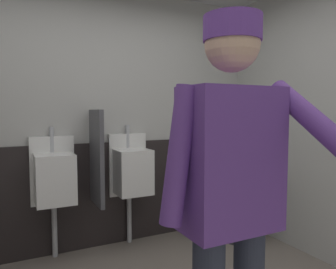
{
  "coord_description": "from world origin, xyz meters",
  "views": [
    {
      "loc": [
        -0.85,
        -1.56,
        1.39
      ],
      "look_at": [
        0.0,
        0.14,
        1.25
      ],
      "focal_mm": 34.34,
      "sensor_mm": 36.0,
      "label": 1
    }
  ],
  "objects_px": {
    "urinal_middle": "(132,171)",
    "trash_bin": "(241,205)",
    "urinal_left": "(54,178)",
    "urinal_right": "(195,165)",
    "person": "(232,187)"
  },
  "relations": [
    {
      "from": "urinal_middle",
      "to": "trash_bin",
      "type": "distance_m",
      "value": 1.24
    },
    {
      "from": "urinal_left",
      "to": "urinal_right",
      "type": "xyz_separation_m",
      "value": [
        1.5,
        0.0,
        0.0
      ]
    },
    {
      "from": "person",
      "to": "urinal_left",
      "type": "bearing_deg",
      "value": 103.87
    },
    {
      "from": "urinal_right",
      "to": "trash_bin",
      "type": "distance_m",
      "value": 0.66
    },
    {
      "from": "trash_bin",
      "to": "person",
      "type": "bearing_deg",
      "value": -130.94
    },
    {
      "from": "urinal_left",
      "to": "urinal_right",
      "type": "relative_size",
      "value": 1.0
    },
    {
      "from": "urinal_middle",
      "to": "trash_bin",
      "type": "height_order",
      "value": "urinal_middle"
    },
    {
      "from": "urinal_left",
      "to": "trash_bin",
      "type": "height_order",
      "value": "urinal_left"
    },
    {
      "from": "person",
      "to": "trash_bin",
      "type": "bearing_deg",
      "value": 49.06
    },
    {
      "from": "urinal_left",
      "to": "urinal_right",
      "type": "distance_m",
      "value": 1.5
    },
    {
      "from": "urinal_right",
      "to": "urinal_middle",
      "type": "bearing_deg",
      "value": 180.0
    },
    {
      "from": "urinal_left",
      "to": "urinal_middle",
      "type": "bearing_deg",
      "value": 0.0
    },
    {
      "from": "urinal_left",
      "to": "urinal_right",
      "type": "height_order",
      "value": "same"
    },
    {
      "from": "urinal_left",
      "to": "urinal_middle",
      "type": "xyz_separation_m",
      "value": [
        0.75,
        0.0,
        0.0
      ]
    },
    {
      "from": "urinal_left",
      "to": "person",
      "type": "distance_m",
      "value": 2.04
    }
  ]
}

